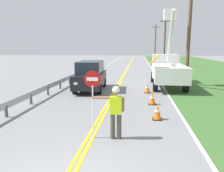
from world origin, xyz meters
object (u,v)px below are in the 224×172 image
at_px(utility_bucket_truck, 167,68).
at_px(traffic_cone_tail, 147,88).
at_px(traffic_cone_mid, 152,98).
at_px(flagger_worker, 116,109).
at_px(oncoming_suv_nearest, 90,76).
at_px(utility_pole_far, 155,42).
at_px(utility_pole_mid, 165,41).
at_px(stop_sign_paddle, 93,89).
at_px(utility_pole_near, 189,35).
at_px(traffic_cone_lead, 157,112).

xyz_separation_m(utility_bucket_truck, traffic_cone_tail, (-1.67, -3.15, -1.09)).
bearing_deg(traffic_cone_mid, flagger_worker, -107.88).
height_order(oncoming_suv_nearest, utility_pole_far, utility_pole_far).
xyz_separation_m(flagger_worker, utility_pole_mid, (4.79, 28.96, 2.99)).
xyz_separation_m(stop_sign_paddle, utility_bucket_truck, (3.81, 10.97, -0.28)).
relative_size(utility_pole_near, utility_pole_far, 0.91).
relative_size(traffic_cone_lead, traffic_cone_mid, 1.00).
xyz_separation_m(utility_pole_near, traffic_cone_tail, (-3.27, -3.41, -3.67)).
relative_size(oncoming_suv_nearest, utility_pole_far, 0.56).
bearing_deg(utility_bucket_truck, stop_sign_paddle, -109.17).
height_order(stop_sign_paddle, utility_pole_mid, utility_pole_mid).
xyz_separation_m(stop_sign_paddle, utility_pole_mid, (5.56, 29.00, 2.33)).
distance_m(utility_bucket_truck, utility_pole_near, 3.04).
bearing_deg(oncoming_suv_nearest, utility_bucket_truck, 24.11).
bearing_deg(traffic_cone_tail, utility_pole_far, 85.22).
bearing_deg(utility_pole_near, utility_pole_mid, 89.50).
xyz_separation_m(stop_sign_paddle, traffic_cone_lead, (2.36, 2.24, -1.37)).
bearing_deg(traffic_cone_tail, flagger_worker, -100.01).
bearing_deg(utility_bucket_truck, traffic_cone_tail, -117.98).
bearing_deg(stop_sign_paddle, utility_bucket_truck, 70.83).
bearing_deg(flagger_worker, utility_pole_mid, 80.60).
xyz_separation_m(utility_bucket_truck, utility_pole_mid, (1.75, 18.03, 2.61)).
xyz_separation_m(oncoming_suv_nearest, utility_pole_far, (7.42, 39.45, 3.34)).
xyz_separation_m(utility_pole_far, traffic_cone_mid, (-3.19, -43.07, -4.06)).
bearing_deg(oncoming_suv_nearest, traffic_cone_lead, -55.15).
height_order(oncoming_suv_nearest, traffic_cone_tail, oncoming_suv_nearest).
xyz_separation_m(utility_pole_mid, traffic_cone_mid, (-3.26, -24.22, -3.70)).
height_order(stop_sign_paddle, traffic_cone_tail, stop_sign_paddle).
bearing_deg(utility_pole_mid, traffic_cone_tail, -99.18).
relative_size(utility_bucket_truck, traffic_cone_mid, 9.79).
bearing_deg(oncoming_suv_nearest, stop_sign_paddle, -77.07).
bearing_deg(traffic_cone_lead, flagger_worker, -125.74).
distance_m(flagger_worker, utility_pole_mid, 29.51).
xyz_separation_m(utility_pole_far, traffic_cone_tail, (-3.35, -40.03, -4.06)).
xyz_separation_m(stop_sign_paddle, utility_pole_near, (5.41, 11.23, 2.30)).
height_order(oncoming_suv_nearest, utility_pole_near, utility_pole_near).
relative_size(oncoming_suv_nearest, traffic_cone_mid, 6.69).
bearing_deg(stop_sign_paddle, traffic_cone_tail, 74.68).
distance_m(utility_pole_mid, traffic_cone_tail, 21.77).
distance_m(utility_pole_mid, utility_pole_far, 18.86).
bearing_deg(traffic_cone_mid, stop_sign_paddle, -115.68).
bearing_deg(oncoming_suv_nearest, traffic_cone_mid, -40.57).
height_order(utility_bucket_truck, utility_pole_near, utility_pole_near).
bearing_deg(traffic_cone_mid, utility_pole_far, 85.76).
bearing_deg(utility_bucket_truck, flagger_worker, -105.57).
xyz_separation_m(utility_pole_far, traffic_cone_lead, (-3.13, -45.61, -4.06)).
height_order(utility_pole_near, utility_pole_far, utility_pole_far).
height_order(utility_pole_far, traffic_cone_mid, utility_pole_far).
height_order(flagger_worker, utility_pole_mid, utility_pole_mid).
relative_size(utility_pole_far, traffic_cone_mid, 12.05).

